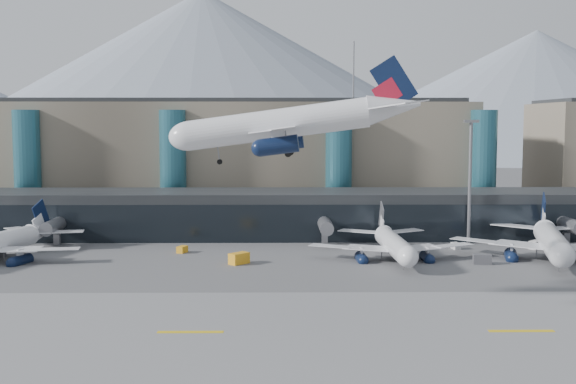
{
  "coord_description": "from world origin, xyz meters",
  "views": [
    {
      "loc": [
        -9.17,
        -99.77,
        25.32
      ],
      "look_at": [
        -7.73,
        32.0,
        12.35
      ],
      "focal_mm": 45.0,
      "sensor_mm": 36.0,
      "label": 1
    }
  ],
  "objects_px": {
    "veh_c": "(482,259)",
    "jet_parked_mid": "(391,237)",
    "hero_jet": "(303,114)",
    "veh_d": "(535,245)",
    "lightmast_mid": "(470,174)",
    "jet_parked_right": "(550,233)",
    "veh_h": "(239,258)",
    "jet_parked_left": "(2,236)",
    "veh_b": "(182,249)",
    "veh_g": "(456,246)"
  },
  "relations": [
    {
      "from": "veh_b",
      "to": "veh_c",
      "type": "relative_size",
      "value": 0.71
    },
    {
      "from": "jet_parked_left",
      "to": "veh_c",
      "type": "height_order",
      "value": "jet_parked_left"
    },
    {
      "from": "jet_parked_left",
      "to": "veh_b",
      "type": "xyz_separation_m",
      "value": [
        32.49,
        5.53,
        -3.53
      ]
    },
    {
      "from": "lightmast_mid",
      "to": "veh_d",
      "type": "relative_size",
      "value": 8.9
    },
    {
      "from": "hero_jet",
      "to": "lightmast_mid",
      "type": "bearing_deg",
      "value": 60.14
    },
    {
      "from": "lightmast_mid",
      "to": "veh_h",
      "type": "xyz_separation_m",
      "value": [
        -46.5,
        -21.21,
        -13.43
      ]
    },
    {
      "from": "veh_g",
      "to": "jet_parked_right",
      "type": "bearing_deg",
      "value": 49.06
    },
    {
      "from": "lightmast_mid",
      "to": "jet_parked_left",
      "type": "bearing_deg",
      "value": -170.18
    },
    {
      "from": "hero_jet",
      "to": "veh_d",
      "type": "xyz_separation_m",
      "value": [
        47.77,
        46.25,
        -25.45
      ]
    },
    {
      "from": "hero_jet",
      "to": "jet_parked_right",
      "type": "distance_m",
      "value": 64.08
    },
    {
      "from": "veh_d",
      "to": "veh_h",
      "type": "height_order",
      "value": "veh_h"
    },
    {
      "from": "veh_c",
      "to": "veh_d",
      "type": "distance_m",
      "value": 21.3
    },
    {
      "from": "hero_jet",
      "to": "jet_parked_mid",
      "type": "height_order",
      "value": "hero_jet"
    },
    {
      "from": "jet_parked_left",
      "to": "jet_parked_right",
      "type": "distance_m",
      "value": 101.79
    },
    {
      "from": "veh_d",
      "to": "veh_h",
      "type": "bearing_deg",
      "value": 148.75
    },
    {
      "from": "jet_parked_mid",
      "to": "jet_parked_right",
      "type": "xyz_separation_m",
      "value": [
        29.68,
        0.19,
        0.71
      ]
    },
    {
      "from": "veh_g",
      "to": "veh_h",
      "type": "distance_m",
      "value": 44.67
    },
    {
      "from": "veh_c",
      "to": "hero_jet",
      "type": "bearing_deg",
      "value": -128.78
    },
    {
      "from": "hero_jet",
      "to": "veh_g",
      "type": "bearing_deg",
      "value": 59.84
    },
    {
      "from": "jet_parked_right",
      "to": "veh_h",
      "type": "height_order",
      "value": "jet_parked_right"
    },
    {
      "from": "veh_d",
      "to": "hero_jet",
      "type": "bearing_deg",
      "value": 178.77
    },
    {
      "from": "lightmast_mid",
      "to": "jet_parked_mid",
      "type": "relative_size",
      "value": 0.79
    },
    {
      "from": "lightmast_mid",
      "to": "veh_h",
      "type": "bearing_deg",
      "value": -155.48
    },
    {
      "from": "jet_parked_mid",
      "to": "veh_h",
      "type": "relative_size",
      "value": 9.0
    },
    {
      "from": "hero_jet",
      "to": "jet_parked_left",
      "type": "height_order",
      "value": "hero_jet"
    },
    {
      "from": "veh_d",
      "to": "veh_h",
      "type": "relative_size",
      "value": 0.8
    },
    {
      "from": "lightmast_mid",
      "to": "veh_g",
      "type": "bearing_deg",
      "value": -122.28
    },
    {
      "from": "veh_c",
      "to": "veh_d",
      "type": "relative_size",
      "value": 1.1
    },
    {
      "from": "jet_parked_left",
      "to": "veh_c",
      "type": "xyz_separation_m",
      "value": [
        87.35,
        -6.21,
        -3.3
      ]
    },
    {
      "from": "jet_parked_mid",
      "to": "veh_c",
      "type": "relative_size",
      "value": 10.24
    },
    {
      "from": "veh_c",
      "to": "veh_b",
      "type": "bearing_deg",
      "value": 175.81
    },
    {
      "from": "veh_b",
      "to": "veh_g",
      "type": "height_order",
      "value": "veh_b"
    },
    {
      "from": "veh_b",
      "to": "veh_c",
      "type": "bearing_deg",
      "value": -79.98
    },
    {
      "from": "jet_parked_right",
      "to": "veh_d",
      "type": "height_order",
      "value": "jet_parked_right"
    },
    {
      "from": "lightmast_mid",
      "to": "hero_jet",
      "type": "distance_m",
      "value": 65.16
    },
    {
      "from": "jet_parked_mid",
      "to": "veh_h",
      "type": "bearing_deg",
      "value": 99.36
    },
    {
      "from": "veh_c",
      "to": "veh_h",
      "type": "relative_size",
      "value": 0.88
    },
    {
      "from": "veh_c",
      "to": "veh_g",
      "type": "xyz_separation_m",
      "value": [
        -1.0,
        15.16,
        -0.24
      ]
    },
    {
      "from": "lightmast_mid",
      "to": "veh_b",
      "type": "xyz_separation_m",
      "value": [
        -58.11,
        -10.14,
        -13.77
      ]
    },
    {
      "from": "veh_d",
      "to": "jet_parked_left",
      "type": "bearing_deg",
      "value": 139.74
    },
    {
      "from": "veh_h",
      "to": "veh_d",
      "type": "bearing_deg",
      "value": -31.72
    },
    {
      "from": "lightmast_mid",
      "to": "jet_parked_mid",
      "type": "height_order",
      "value": "lightmast_mid"
    },
    {
      "from": "veh_b",
      "to": "veh_d",
      "type": "bearing_deg",
      "value": -65.03
    },
    {
      "from": "jet_parked_right",
      "to": "veh_h",
      "type": "distance_m",
      "value": 58.09
    },
    {
      "from": "hero_jet",
      "to": "jet_parked_mid",
      "type": "xyz_separation_m",
      "value": [
        17.65,
        37.22,
        -22.33
      ]
    },
    {
      "from": "lightmast_mid",
      "to": "veh_b",
      "type": "bearing_deg",
      "value": -170.1
    },
    {
      "from": "hero_jet",
      "to": "jet_parked_left",
      "type": "bearing_deg",
      "value": 150.12
    },
    {
      "from": "jet_parked_mid",
      "to": "jet_parked_right",
      "type": "height_order",
      "value": "jet_parked_right"
    },
    {
      "from": "jet_parked_right",
      "to": "veh_g",
      "type": "distance_m",
      "value": 18.2
    },
    {
      "from": "veh_c",
      "to": "jet_parked_mid",
      "type": "bearing_deg",
      "value": 165.76
    }
  ]
}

